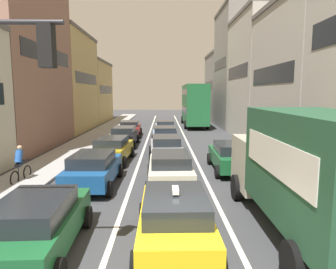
# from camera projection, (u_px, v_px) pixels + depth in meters

# --- Properties ---
(sidewalk_left) EXTENTS (2.60, 64.00, 0.14)m
(sidewalk_left) POSITION_uv_depth(u_px,v_px,m) (89.00, 140.00, 26.26)
(sidewalk_left) COLOR #9B9B9B
(sidewalk_left) RESTS_ON ground
(lane_stripe_left) EXTENTS (0.16, 60.00, 0.01)m
(lane_stripe_left) POSITION_uv_depth(u_px,v_px,m) (147.00, 141.00, 26.34)
(lane_stripe_left) COLOR silver
(lane_stripe_left) RESTS_ON ground
(lane_stripe_right) EXTENTS (0.16, 60.00, 0.01)m
(lane_stripe_right) POSITION_uv_depth(u_px,v_px,m) (186.00, 140.00, 26.39)
(lane_stripe_right) COLOR silver
(lane_stripe_right) RESTS_ON ground
(building_row_left) EXTENTS (7.20, 43.90, 12.62)m
(building_row_left) POSITION_uv_depth(u_px,v_px,m) (34.00, 82.00, 27.61)
(building_row_left) COLOR beige
(building_row_left) RESTS_ON ground
(building_row_right) EXTENTS (7.20, 43.90, 13.85)m
(building_row_right) POSITION_uv_depth(u_px,v_px,m) (276.00, 74.00, 27.66)
(building_row_right) COLOR gray
(building_row_right) RESTS_ON ground
(removalist_box_truck) EXTENTS (2.77, 7.73, 3.58)m
(removalist_box_truck) POSITION_uv_depth(u_px,v_px,m) (305.00, 168.00, 8.52)
(removalist_box_truck) COLOR #B7B29E
(removalist_box_truck) RESTS_ON ground
(taxi_centre_lane_front) EXTENTS (2.09, 4.32, 1.66)m
(taxi_centre_lane_front) POSITION_uv_depth(u_px,v_px,m) (175.00, 218.00, 7.99)
(taxi_centre_lane_front) COLOR yellow
(taxi_centre_lane_front) RESTS_ON ground
(sedan_left_lane_front) EXTENTS (2.20, 4.37, 1.49)m
(sedan_left_lane_front) POSITION_uv_depth(u_px,v_px,m) (37.00, 224.00, 7.63)
(sedan_left_lane_front) COLOR #19592D
(sedan_left_lane_front) RESTS_ON ground
(sedan_centre_lane_second) EXTENTS (2.13, 4.33, 1.49)m
(sedan_centre_lane_second) POSITION_uv_depth(u_px,v_px,m) (170.00, 168.00, 13.30)
(sedan_centre_lane_second) COLOR beige
(sedan_centre_lane_second) RESTS_ON ground
(wagon_left_lane_second) EXTENTS (2.09, 4.32, 1.49)m
(wagon_left_lane_second) POSITION_uv_depth(u_px,v_px,m) (94.00, 168.00, 13.27)
(wagon_left_lane_second) COLOR #194C8C
(wagon_left_lane_second) RESTS_ON ground
(hatchback_centre_lane_third) EXTENTS (2.21, 4.37, 1.49)m
(hatchback_centre_lane_third) POSITION_uv_depth(u_px,v_px,m) (166.00, 147.00, 18.48)
(hatchback_centre_lane_third) COLOR gray
(hatchback_centre_lane_third) RESTS_ON ground
(sedan_left_lane_third) EXTENTS (2.25, 4.39, 1.49)m
(sedan_left_lane_third) POSITION_uv_depth(u_px,v_px,m) (112.00, 149.00, 18.01)
(sedan_left_lane_third) COLOR #B29319
(sedan_left_lane_third) RESTS_ON ground
(coupe_centre_lane_fourth) EXTENTS (2.18, 4.36, 1.49)m
(coupe_centre_lane_fourth) POSITION_uv_depth(u_px,v_px,m) (165.00, 135.00, 23.71)
(coupe_centre_lane_fourth) COLOR #759EB7
(coupe_centre_lane_fourth) RESTS_ON ground
(sedan_left_lane_fourth) EXTENTS (2.08, 4.31, 1.49)m
(sedan_left_lane_fourth) POSITION_uv_depth(u_px,v_px,m) (124.00, 136.00, 23.66)
(sedan_left_lane_fourth) COLOR black
(sedan_left_lane_fourth) RESTS_ON ground
(sedan_centre_lane_fifth) EXTENTS (2.10, 4.32, 1.49)m
(sedan_centre_lane_fifth) POSITION_uv_depth(u_px,v_px,m) (165.00, 128.00, 29.00)
(sedan_centre_lane_fifth) COLOR silver
(sedan_centre_lane_fifth) RESTS_ON ground
(sedan_left_lane_fifth) EXTENTS (2.15, 4.35, 1.49)m
(sedan_left_lane_fifth) POSITION_uv_depth(u_px,v_px,m) (130.00, 128.00, 28.65)
(sedan_left_lane_fifth) COLOR #A51E1E
(sedan_left_lane_fifth) RESTS_ON ground
(sedan_right_lane_behind_truck) EXTENTS (2.12, 4.33, 1.49)m
(sedan_right_lane_behind_truck) POSITION_uv_depth(u_px,v_px,m) (231.00, 156.00, 15.91)
(sedan_right_lane_behind_truck) COLOR #19592D
(sedan_right_lane_behind_truck) RESTS_ON ground
(bus_mid_queue_primary) EXTENTS (2.87, 10.52, 5.06)m
(bus_mid_queue_primary) POSITION_uv_depth(u_px,v_px,m) (194.00, 103.00, 37.58)
(bus_mid_queue_primary) COLOR #1E6033
(bus_mid_queue_primary) RESTS_ON ground
(cyclist_on_sidewalk) EXTENTS (0.50, 1.73, 1.72)m
(cyclist_on_sidewalk) POSITION_uv_depth(u_px,v_px,m) (20.00, 165.00, 13.77)
(cyclist_on_sidewalk) COLOR black
(cyclist_on_sidewalk) RESTS_ON ground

